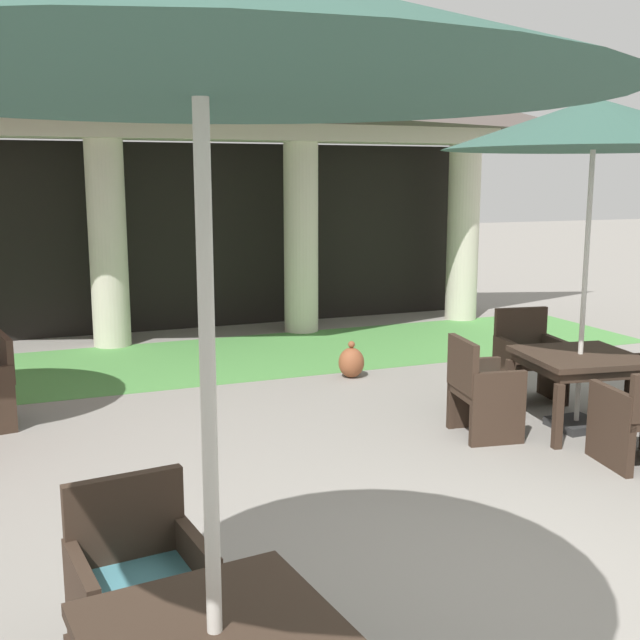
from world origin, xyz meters
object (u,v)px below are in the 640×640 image
object	(u,v)px
patio_chair_near_foreground_west	(481,391)
terracotta_urn	(351,362)
patio_chair_mid_left_north	(140,593)
patio_umbrella_near_foreground	(595,126)
patio_umbrella_mid_left	(199,32)
patio_table_near_foreground	(580,364)
patio_chair_near_foreground_north	(529,360)

from	to	relation	value
patio_chair_near_foreground_west	terracotta_urn	bearing A→B (deg)	-165.16
patio_chair_mid_left_north	terracotta_urn	bearing A→B (deg)	-130.76
patio_umbrella_near_foreground	terracotta_urn	bearing A→B (deg)	115.58
patio_umbrella_near_foreground	patio_chair_near_foreground_west	size ratio (longest dim) A/B	3.38
patio_umbrella_mid_left	patio_chair_near_foreground_west	bearing A→B (deg)	45.49
patio_table_near_foreground	patio_umbrella_near_foreground	xyz separation A→B (m)	(0.00, 0.00, 2.11)
patio_umbrella_mid_left	patio_chair_mid_left_north	world-z (taller)	patio_umbrella_mid_left
patio_chair_near_foreground_west	terracotta_urn	world-z (taller)	patio_chair_near_foreground_west
patio_chair_near_foreground_west	terracotta_urn	xyz separation A→B (m)	(-0.24, 2.31, -0.23)
patio_umbrella_near_foreground	patio_chair_mid_left_north	distance (m)	5.34
patio_chair_near_foreground_north	terracotta_urn	bearing A→B (deg)	-39.79
patio_chair_near_foreground_north	patio_chair_near_foreground_west	xyz separation A→B (m)	(-1.09, -0.79, -0.02)
patio_umbrella_mid_left	terracotta_urn	size ratio (longest dim) A/B	6.96
patio_table_near_foreground	patio_umbrella_mid_left	xyz separation A→B (m)	(-4.18, -3.15, 2.10)
patio_umbrella_near_foreground	patio_chair_near_foreground_north	bearing A→B (deg)	80.99
patio_table_near_foreground	terracotta_urn	xyz separation A→B (m)	(-1.18, 2.46, -0.43)
patio_umbrella_mid_left	patio_chair_mid_left_north	distance (m)	2.50
patio_chair_mid_left_north	terracotta_urn	xyz separation A→B (m)	(3.12, 4.63, -0.23)
patio_table_near_foreground	patio_chair_near_foreground_north	xyz separation A→B (m)	(0.15, 0.94, -0.18)
patio_chair_near_foreground_west	terracotta_urn	size ratio (longest dim) A/B	2.08
patio_umbrella_mid_left	patio_umbrella_near_foreground	bearing A→B (deg)	36.97
patio_table_near_foreground	patio_umbrella_mid_left	size ratio (longest dim) A/B	0.38
patio_chair_near_foreground_west	patio_chair_mid_left_north	world-z (taller)	patio_chair_mid_left_north
patio_umbrella_near_foreground	patio_umbrella_mid_left	size ratio (longest dim) A/B	1.01
patio_table_near_foreground	patio_chair_near_foreground_west	bearing A→B (deg)	170.99
patio_umbrella_mid_left	patio_chair_near_foreground_north	bearing A→B (deg)	43.37
patio_table_near_foreground	patio_chair_near_foreground_north	distance (m)	0.97
patio_chair_near_foreground_west	patio_umbrella_mid_left	xyz separation A→B (m)	(-3.24, -3.30, 2.30)
patio_chair_near_foreground_west	terracotta_urn	distance (m)	2.33
patio_chair_near_foreground_west	patio_chair_mid_left_north	xyz separation A→B (m)	(-3.36, -2.32, -0.00)
patio_table_near_foreground	patio_umbrella_near_foreground	size ratio (longest dim) A/B	0.37
patio_umbrella_mid_left	terracotta_urn	bearing A→B (deg)	61.81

